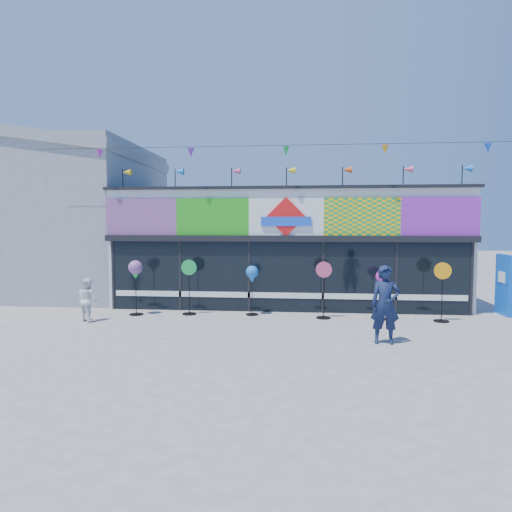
# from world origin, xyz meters

# --- Properties ---
(ground) EXTENTS (80.00, 80.00, 0.00)m
(ground) POSITION_xyz_m (0.00, 0.00, 0.00)
(ground) COLOR slate
(ground) RESTS_ON ground
(kite_shop) EXTENTS (16.00, 5.70, 5.31)m
(kite_shop) POSITION_xyz_m (0.00, 5.94, 2.05)
(kite_shop) COLOR silver
(kite_shop) RESTS_ON ground
(neighbour_building) EXTENTS (8.18, 7.20, 6.87)m
(neighbour_building) POSITION_xyz_m (-10.00, 7.00, 3.20)
(neighbour_building) COLOR #979A9C
(neighbour_building) RESTS_ON ground
(blue_sign) EXTENTS (0.17, 0.96, 1.91)m
(blue_sign) POSITION_xyz_m (6.86, 3.60, 0.96)
(blue_sign) COLOR blue
(blue_sign) RESTS_ON ground
(spinner_0) EXTENTS (0.44, 0.44, 1.73)m
(spinner_0) POSITION_xyz_m (-4.69, 2.49, 1.38)
(spinner_0) COLOR black
(spinner_0) RESTS_ON ground
(spinner_1) EXTENTS (0.49, 0.44, 1.74)m
(spinner_1) POSITION_xyz_m (-3.03, 2.73, 0.92)
(spinner_1) COLOR black
(spinner_1) RESTS_ON ground
(spinner_2) EXTENTS (0.40, 0.40, 1.57)m
(spinner_2) POSITION_xyz_m (-1.04, 2.83, 1.25)
(spinner_2) COLOR black
(spinner_2) RESTS_ON ground
(spinner_3) EXTENTS (0.49, 0.44, 1.73)m
(spinner_3) POSITION_xyz_m (1.18, 2.53, 0.92)
(spinner_3) COLOR black
(spinner_3) RESTS_ON ground
(spinner_4) EXTENTS (0.38, 0.38, 1.49)m
(spinner_4) POSITION_xyz_m (2.90, 2.52, 1.19)
(spinner_4) COLOR black
(spinner_4) RESTS_ON ground
(spinner_5) EXTENTS (0.49, 0.45, 1.75)m
(spinner_5) POSITION_xyz_m (4.61, 2.37, 0.92)
(spinner_5) COLOR black
(spinner_5) RESTS_ON ground
(adult_man) EXTENTS (0.70, 0.48, 1.88)m
(adult_man) POSITION_xyz_m (2.49, -0.29, 0.94)
(adult_man) COLOR #131C3B
(adult_man) RESTS_ON ground
(child) EXTENTS (0.72, 0.62, 1.28)m
(child) POSITION_xyz_m (-5.77, 1.46, 0.64)
(child) COLOR white
(child) RESTS_ON ground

